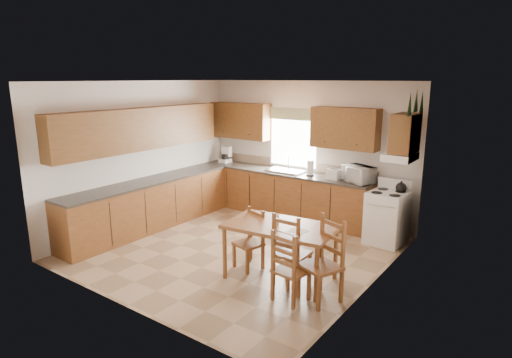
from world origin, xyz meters
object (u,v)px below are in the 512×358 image
Objects in this scene: chair_near_right at (292,249)px; chair_near_left at (291,266)px; microwave at (358,174)px; dining_table at (280,252)px; chair_far_left at (248,240)px; chair_far_right at (321,261)px; stove at (387,218)px.

chair_near_left is at bearing 118.74° from chair_near_right.
chair_near_right is (0.12, -2.48, -0.56)m from microwave.
chair_near_left is at bearing -60.23° from microwave.
microwave is 0.34× the size of dining_table.
chair_near_right reaches higher than dining_table.
chair_near_right reaches higher than chair_far_left.
chair_far_left is at bearing -168.85° from chair_far_right.
chair_far_right is at bearing -53.48° from microwave.
microwave is at bearing -76.34° from chair_near_left.
stove is 2.30m from dining_table.
microwave is 0.47× the size of chair_far_right.
chair_far_left is at bearing -82.26° from microwave.
chair_far_right is (0.64, -2.66, -0.54)m from microwave.
chair_near_right is at bearing 10.17° from chair_far_left.
dining_table is 1.68× the size of chair_far_left.
dining_table is at bearing -37.61° from chair_near_left.
stove is at bearing 0.93° from microwave.
chair_far_right is at bearing 3.89° from chair_far_left.
chair_near_right is at bearing -16.09° from dining_table.
chair_far_left is at bearing 171.50° from dining_table.
chair_far_right reaches higher than chair_far_left.
chair_near_left is at bearing -92.35° from stove.
chair_far_left is (-0.56, 0.02, 0.04)m from dining_table.
microwave is 2.53m from dining_table.
chair_far_left is (-0.66, -2.42, -0.63)m from microwave.
chair_near_right is (0.21, -0.04, 0.11)m from dining_table.
stove is 0.59× the size of dining_table.
stove is 0.82× the size of chair_far_right.
stove is 0.94× the size of chair_near_left.
microwave is (-0.66, 0.27, 0.63)m from stove.
microwave reaches higher than dining_table.
microwave is at bearing 81.27° from dining_table.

